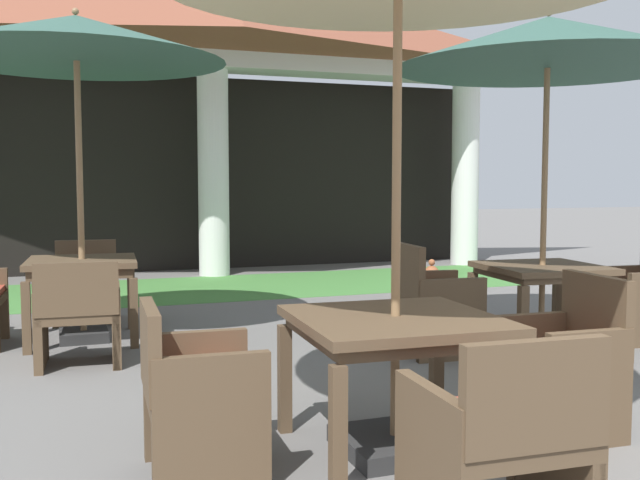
{
  "coord_description": "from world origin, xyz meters",
  "views": [
    {
      "loc": [
        -2.26,
        -2.37,
        1.42
      ],
      "look_at": [
        -0.25,
        3.18,
        0.95
      ],
      "focal_mm": 41.26,
      "sensor_mm": 36.0,
      "label": 1
    }
  ],
  "objects_px": {
    "patio_table_near_foreground": "(542,276)",
    "patio_chair_mid_right_north": "(86,282)",
    "patio_chair_mid_left_east": "(565,361)",
    "patio_table_mid_right": "(82,270)",
    "terracotta_urn": "(431,281)",
    "patio_chair_mid_left_west": "(196,395)",
    "patio_chair_mid_right_south": "(78,316)",
    "patio_umbrella_near_foreground": "(548,44)",
    "patio_umbrella_mid_right": "(76,40)",
    "patio_chair_near_foreground_west": "(434,303)",
    "patio_table_mid_left": "(395,333)",
    "patio_chair_mid_left_south": "(500,443)"
  },
  "relations": [
    {
      "from": "patio_chair_mid_left_west",
      "to": "patio_chair_mid_right_north",
      "type": "relative_size",
      "value": 1.03
    },
    {
      "from": "patio_chair_mid_left_west",
      "to": "patio_umbrella_mid_right",
      "type": "bearing_deg",
      "value": -170.48
    },
    {
      "from": "patio_chair_mid_right_south",
      "to": "terracotta_urn",
      "type": "relative_size",
      "value": 1.75
    },
    {
      "from": "patio_chair_mid_left_south",
      "to": "patio_table_mid_right",
      "type": "height_order",
      "value": "patio_chair_mid_left_south"
    },
    {
      "from": "patio_umbrella_near_foreground",
      "to": "patio_table_mid_left",
      "type": "bearing_deg",
      "value": -141.41
    },
    {
      "from": "patio_chair_near_foreground_west",
      "to": "patio_table_mid_right",
      "type": "relative_size",
      "value": 0.92
    },
    {
      "from": "patio_chair_mid_left_west",
      "to": "terracotta_urn",
      "type": "distance_m",
      "value": 5.81
    },
    {
      "from": "patio_chair_near_foreground_west",
      "to": "patio_table_mid_right",
      "type": "height_order",
      "value": "patio_chair_near_foreground_west"
    },
    {
      "from": "patio_table_near_foreground",
      "to": "patio_table_mid_left",
      "type": "distance_m",
      "value": 2.89
    },
    {
      "from": "patio_chair_mid_left_east",
      "to": "terracotta_urn",
      "type": "bearing_deg",
      "value": -17.0
    },
    {
      "from": "patio_chair_mid_left_east",
      "to": "terracotta_urn",
      "type": "distance_m",
      "value": 4.86
    },
    {
      "from": "patio_umbrella_near_foreground",
      "to": "terracotta_urn",
      "type": "relative_size",
      "value": 6.05
    },
    {
      "from": "patio_chair_mid_left_west",
      "to": "patio_chair_mid_right_south",
      "type": "xyz_separation_m",
      "value": [
        -0.46,
        2.41,
        -0.01
      ]
    },
    {
      "from": "patio_table_mid_left",
      "to": "patio_chair_mid_right_south",
      "type": "height_order",
      "value": "patio_chair_mid_right_south"
    },
    {
      "from": "patio_table_near_foreground",
      "to": "patio_chair_mid_right_north",
      "type": "height_order",
      "value": "patio_chair_mid_right_north"
    },
    {
      "from": "patio_chair_mid_left_east",
      "to": "patio_chair_mid_right_south",
      "type": "height_order",
      "value": "patio_chair_mid_left_east"
    },
    {
      "from": "patio_chair_near_foreground_west",
      "to": "patio_table_mid_left",
      "type": "distance_m",
      "value": 2.28
    },
    {
      "from": "patio_umbrella_mid_right",
      "to": "patio_chair_mid_right_north",
      "type": "height_order",
      "value": "patio_umbrella_mid_right"
    },
    {
      "from": "patio_chair_mid_left_east",
      "to": "terracotta_urn",
      "type": "xyz_separation_m",
      "value": [
        1.64,
        4.57,
        -0.21
      ]
    },
    {
      "from": "patio_chair_near_foreground_west",
      "to": "patio_chair_mid_left_east",
      "type": "xyz_separation_m",
      "value": [
        -0.23,
        -1.94,
        -0.01
      ]
    },
    {
      "from": "patio_umbrella_near_foreground",
      "to": "patio_chair_mid_right_north",
      "type": "relative_size",
      "value": 3.5
    },
    {
      "from": "patio_table_mid_left",
      "to": "patio_umbrella_mid_right",
      "type": "height_order",
      "value": "patio_umbrella_mid_right"
    },
    {
      "from": "patio_umbrella_near_foreground",
      "to": "patio_chair_mid_right_south",
      "type": "relative_size",
      "value": 3.45
    },
    {
      "from": "patio_table_mid_right",
      "to": "patio_chair_mid_right_south",
      "type": "xyz_separation_m",
      "value": [
        -0.07,
        -0.93,
        -0.24
      ]
    },
    {
      "from": "patio_chair_mid_left_south",
      "to": "patio_umbrella_mid_right",
      "type": "bearing_deg",
      "value": 110.07
    },
    {
      "from": "patio_table_near_foreground",
      "to": "patio_umbrella_near_foreground",
      "type": "distance_m",
      "value": 1.94
    },
    {
      "from": "patio_chair_mid_left_east",
      "to": "patio_table_mid_right",
      "type": "bearing_deg",
      "value": 38.35
    },
    {
      "from": "patio_umbrella_mid_right",
      "to": "patio_chair_mid_left_south",
      "type": "bearing_deg",
      "value": -72.69
    },
    {
      "from": "patio_umbrella_mid_right",
      "to": "patio_chair_mid_left_west",
      "type": "bearing_deg",
      "value": -83.23
    },
    {
      "from": "patio_umbrella_mid_right",
      "to": "patio_chair_mid_right_south",
      "type": "distance_m",
      "value": 2.43
    },
    {
      "from": "patio_umbrella_near_foreground",
      "to": "patio_table_near_foreground",
      "type": "bearing_deg",
      "value": -63.43
    },
    {
      "from": "patio_table_mid_left",
      "to": "patio_chair_mid_right_south",
      "type": "bearing_deg",
      "value": 121.25
    },
    {
      "from": "patio_umbrella_mid_right",
      "to": "patio_chair_mid_right_south",
      "type": "relative_size",
      "value": 3.53
    },
    {
      "from": "patio_umbrella_near_foreground",
      "to": "patio_chair_mid_left_south",
      "type": "xyz_separation_m",
      "value": [
        -2.31,
        -2.83,
        -2.15
      ]
    },
    {
      "from": "patio_chair_near_foreground_west",
      "to": "patio_chair_mid_left_south",
      "type": "height_order",
      "value": "patio_chair_near_foreground_west"
    },
    {
      "from": "patio_table_near_foreground",
      "to": "patio_chair_near_foreground_west",
      "type": "xyz_separation_m",
      "value": [
        -0.99,
        0.09,
        -0.19
      ]
    },
    {
      "from": "patio_table_mid_right",
      "to": "patio_chair_mid_right_south",
      "type": "relative_size",
      "value": 1.2
    },
    {
      "from": "patio_table_mid_right",
      "to": "patio_umbrella_mid_right",
      "type": "xyz_separation_m",
      "value": [
        0.0,
        0.0,
        2.0
      ]
    },
    {
      "from": "patio_table_mid_right",
      "to": "patio_chair_mid_right_south",
      "type": "distance_m",
      "value": 0.96
    },
    {
      "from": "patio_table_near_foreground",
      "to": "patio_umbrella_near_foreground",
      "type": "relative_size",
      "value": 0.36
    },
    {
      "from": "patio_chair_mid_left_west",
      "to": "patio_umbrella_mid_right",
      "type": "relative_size",
      "value": 0.29
    },
    {
      "from": "patio_chair_near_foreground_west",
      "to": "patio_table_mid_right",
      "type": "distance_m",
      "value": 3.09
    },
    {
      "from": "patio_umbrella_mid_right",
      "to": "patio_chair_mid_right_south",
      "type": "bearing_deg",
      "value": -94.0
    },
    {
      "from": "patio_chair_mid_left_east",
      "to": "patio_umbrella_mid_right",
      "type": "xyz_separation_m",
      "value": [
        -2.46,
        3.44,
        2.22
      ]
    },
    {
      "from": "patio_table_near_foreground",
      "to": "patio_chair_mid_right_north",
      "type": "xyz_separation_m",
      "value": [
        -3.62,
        2.52,
        -0.21
      ]
    },
    {
      "from": "patio_chair_mid_right_south",
      "to": "patio_table_near_foreground",
      "type": "bearing_deg",
      "value": -6.0
    },
    {
      "from": "patio_table_mid_left",
      "to": "patio_chair_mid_left_east",
      "type": "bearing_deg",
      "value": -2.76
    },
    {
      "from": "patio_chair_near_foreground_west",
      "to": "patio_chair_mid_left_east",
      "type": "bearing_deg",
      "value": -1.79
    },
    {
      "from": "patio_table_near_foreground",
      "to": "patio_table_mid_left",
      "type": "bearing_deg",
      "value": -141.41
    },
    {
      "from": "patio_chair_mid_left_east",
      "to": "patio_table_mid_right",
      "type": "distance_m",
      "value": 4.24
    }
  ]
}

